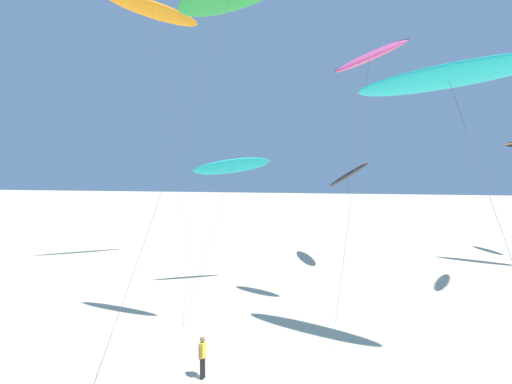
{
  "coord_description": "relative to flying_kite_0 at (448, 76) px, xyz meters",
  "views": [
    {
      "loc": [
        6.86,
        6.08,
        8.86
      ],
      "look_at": [
        3.2,
        25.91,
        7.67
      ],
      "focal_mm": 36.38,
      "sensor_mm": 36.0,
      "label": 1
    }
  ],
  "objects": [
    {
      "name": "person_near_left",
      "position": [
        -9.92,
        -3.63,
        -11.55
      ],
      "size": [
        0.26,
        0.5,
        1.74
      ],
      "color": "black",
      "rests_on": "ground"
    },
    {
      "name": "flying_kite_5",
      "position": [
        -12.19,
        11.58,
        -3.97
      ],
      "size": [
        5.3,
        10.78,
        9.45
      ],
      "color": "#19B2B7",
      "rests_on": "ground"
    },
    {
      "name": "flying_kite_3",
      "position": [
        -19.9,
        16.66,
        8.54
      ],
      "size": [
        7.43,
        6.27,
        22.35
      ],
      "color": "orange",
      "rests_on": "ground"
    },
    {
      "name": "flying_kite_0",
      "position": [
        0.0,
        0.0,
        0.0
      ],
      "size": [
        8.36,
        8.61,
        13.42
      ],
      "color": "#19B2B7",
      "rests_on": "ground"
    },
    {
      "name": "flying_kite_6",
      "position": [
        -3.11,
        6.61,
        2.23
      ],
      "size": [
        4.54,
        7.23,
        15.78
      ],
      "color": "#EA5193",
      "rests_on": "ground"
    },
    {
      "name": "flying_kite_9",
      "position": [
        -4.37,
        21.39,
        -4.85
      ],
      "size": [
        4.53,
        10.01,
        9.25
      ],
      "color": "black",
      "rests_on": "ground"
    }
  ]
}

